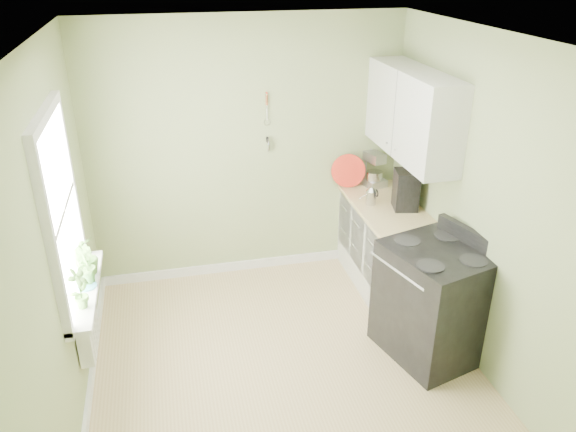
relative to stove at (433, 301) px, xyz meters
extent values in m
cube|color=tan|center=(-1.28, -0.05, -0.52)|extent=(3.20, 3.60, 0.02)
cube|color=white|center=(-1.28, -0.05, 2.20)|extent=(3.20, 3.60, 0.02)
cube|color=#9EAC75|center=(-1.28, 1.76, 0.84)|extent=(3.20, 0.02, 2.70)
cube|color=#9EAC75|center=(-2.89, -0.05, 0.84)|extent=(0.02, 3.60, 2.70)
cube|color=#9EAC75|center=(0.33, -0.05, 0.84)|extent=(0.02, 3.60, 2.70)
cube|color=white|center=(0.02, 0.95, -0.07)|extent=(0.60, 1.60, 0.87)
cube|color=#DEC588|center=(0.01, 0.95, 0.38)|extent=(0.64, 1.60, 0.04)
cube|color=white|center=(0.15, 1.05, 1.34)|extent=(0.35, 1.40, 0.80)
cube|color=white|center=(-2.87, 0.25, 1.04)|extent=(0.02, 1.00, 1.30)
cube|color=white|center=(-2.85, 0.25, 1.73)|extent=(0.06, 1.14, 0.07)
cube|color=white|center=(-2.85, 0.25, 0.36)|extent=(0.06, 1.14, 0.07)
cube|color=white|center=(-2.85, 0.25, 1.04)|extent=(0.04, 1.00, 0.04)
cube|color=white|center=(-2.79, 0.25, 0.37)|extent=(0.18, 1.14, 0.04)
cube|color=white|center=(-2.82, 0.20, 0.04)|extent=(0.12, 0.50, 0.35)
cylinder|color=#DEC588|center=(-1.08, 1.73, 1.37)|extent=(0.02, 0.02, 0.10)
cylinder|color=silver|center=(-1.08, 1.73, 1.25)|extent=(0.01, 0.01, 0.16)
cylinder|color=silver|center=(-1.08, 1.73, 0.91)|extent=(0.01, 0.14, 0.14)
cube|color=black|center=(0.00, 0.00, -0.02)|extent=(0.90, 0.98, 0.97)
cube|color=black|center=(0.00, 0.00, 0.48)|extent=(0.90, 0.98, 0.03)
cube|color=black|center=(0.31, 0.00, 0.55)|extent=(0.28, 0.81, 0.15)
cylinder|color=#B2B2B7|center=(-0.36, 0.00, 0.35)|extent=(0.20, 0.65, 0.02)
cube|color=red|center=(-0.36, 0.11, 0.16)|extent=(0.08, 0.23, 0.41)
cube|color=#B2B2B7|center=(0.05, 1.67, 0.44)|extent=(0.28, 0.35, 0.08)
cube|color=#B2B2B7|center=(0.05, 1.80, 0.58)|extent=(0.14, 0.11, 0.22)
cube|color=#B2B2B7|center=(0.05, 1.69, 0.72)|extent=(0.22, 0.33, 0.10)
sphere|color=#B2B2B7|center=(0.05, 1.80, 0.75)|extent=(0.12, 0.12, 0.12)
cylinder|color=silver|center=(0.05, 1.61, 0.50)|extent=(0.17, 0.17, 0.14)
cylinder|color=silver|center=(-0.14, 1.18, 0.47)|extent=(0.10, 0.10, 0.14)
cone|color=silver|center=(-0.14, 1.18, 0.56)|extent=(0.10, 0.10, 0.04)
cylinder|color=silver|center=(-0.22, 1.18, 0.50)|extent=(0.10, 0.03, 0.07)
cube|color=black|center=(0.15, 1.02, 0.60)|extent=(0.27, 0.29, 0.39)
cylinder|color=black|center=(0.11, 1.02, 0.48)|extent=(0.12, 0.12, 0.13)
cylinder|color=red|center=(-0.22, 1.67, 0.58)|extent=(0.36, 0.16, 0.36)
cylinder|color=#A89A8A|center=(-0.08, 0.25, 0.44)|extent=(0.08, 0.08, 0.08)
cylinder|color=red|center=(-0.08, 0.25, 0.49)|extent=(0.08, 0.08, 0.01)
imported|color=#4B8031|center=(-2.78, -0.03, 0.55)|extent=(0.18, 0.20, 0.32)
imported|color=#4B8031|center=(-2.78, 0.32, 0.54)|extent=(0.21, 0.21, 0.30)
imported|color=#4B8031|center=(-2.78, 0.45, 0.55)|extent=(0.25, 0.25, 0.31)
camera|label=1|loc=(-2.11, -3.61, 2.71)|focal=35.00mm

